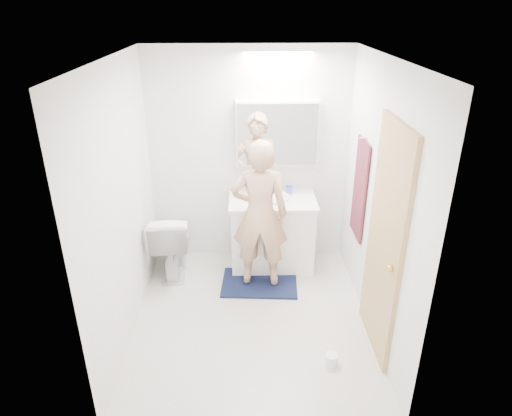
{
  "coord_description": "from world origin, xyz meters",
  "views": [
    {
      "loc": [
        -0.05,
        -3.52,
        2.79
      ],
      "look_at": [
        0.05,
        0.25,
        1.05
      ],
      "focal_mm": 31.68,
      "sensor_mm": 36.0,
      "label": 1
    }
  ],
  "objects_px": {
    "person": "(260,215)",
    "soap_bottle_b": "(251,187)",
    "toilet": "(172,242)",
    "soap_bottle_a": "(248,185)",
    "toilet_paper_roll": "(331,359)",
    "medicine_cabinet": "(277,133)",
    "toothbrush_cup": "(289,190)",
    "vanity_cabinet": "(272,234)"
  },
  "relations": [
    {
      "from": "toothbrush_cup",
      "to": "soap_bottle_a",
      "type": "bearing_deg",
      "value": -178.75
    },
    {
      "from": "person",
      "to": "soap_bottle_b",
      "type": "xyz_separation_m",
      "value": [
        -0.07,
        0.58,
        0.06
      ]
    },
    {
      "from": "medicine_cabinet",
      "to": "toothbrush_cup",
      "type": "relative_size",
      "value": 9.67
    },
    {
      "from": "soap_bottle_b",
      "to": "toothbrush_cup",
      "type": "xyz_separation_m",
      "value": [
        0.42,
        -0.02,
        -0.03
      ]
    },
    {
      "from": "medicine_cabinet",
      "to": "toilet_paper_roll",
      "type": "xyz_separation_m",
      "value": [
        0.36,
        -1.81,
        -1.45
      ]
    },
    {
      "from": "medicine_cabinet",
      "to": "toilet",
      "type": "bearing_deg",
      "value": -164.39
    },
    {
      "from": "medicine_cabinet",
      "to": "toothbrush_cup",
      "type": "distance_m",
      "value": 0.66
    },
    {
      "from": "soap_bottle_a",
      "to": "toilet_paper_roll",
      "type": "bearing_deg",
      "value": -68.92
    },
    {
      "from": "toilet",
      "to": "toothbrush_cup",
      "type": "xyz_separation_m",
      "value": [
        1.31,
        0.27,
        0.49
      ]
    },
    {
      "from": "medicine_cabinet",
      "to": "toilet",
      "type": "distance_m",
      "value": 1.65
    },
    {
      "from": "soap_bottle_a",
      "to": "person",
      "type": "bearing_deg",
      "value": -78.56
    },
    {
      "from": "toilet",
      "to": "toilet_paper_roll",
      "type": "bearing_deg",
      "value": 132.56
    },
    {
      "from": "vanity_cabinet",
      "to": "soap_bottle_b",
      "type": "relative_size",
      "value": 5.91
    },
    {
      "from": "medicine_cabinet",
      "to": "person",
      "type": "distance_m",
      "value": 0.93
    },
    {
      "from": "soap_bottle_b",
      "to": "medicine_cabinet",
      "type": "bearing_deg",
      "value": 6.2
    },
    {
      "from": "toilet",
      "to": "soap_bottle_a",
      "type": "relative_size",
      "value": 3.39
    },
    {
      "from": "toothbrush_cup",
      "to": "toilet_paper_roll",
      "type": "relative_size",
      "value": 0.83
    },
    {
      "from": "person",
      "to": "toothbrush_cup",
      "type": "distance_m",
      "value": 0.66
    },
    {
      "from": "vanity_cabinet",
      "to": "toothbrush_cup",
      "type": "distance_m",
      "value": 0.53
    },
    {
      "from": "toilet",
      "to": "toothbrush_cup",
      "type": "height_order",
      "value": "toothbrush_cup"
    },
    {
      "from": "toilet",
      "to": "toilet_paper_roll",
      "type": "xyz_separation_m",
      "value": [
        1.52,
        -1.48,
        -0.32
      ]
    },
    {
      "from": "vanity_cabinet",
      "to": "soap_bottle_a",
      "type": "xyz_separation_m",
      "value": [
        -0.27,
        0.15,
        0.54
      ]
    },
    {
      "from": "vanity_cabinet",
      "to": "toilet",
      "type": "height_order",
      "value": "vanity_cabinet"
    },
    {
      "from": "medicine_cabinet",
      "to": "toilet_paper_roll",
      "type": "height_order",
      "value": "medicine_cabinet"
    },
    {
      "from": "toilet",
      "to": "person",
      "type": "relative_size",
      "value": 0.48
    },
    {
      "from": "vanity_cabinet",
      "to": "toothbrush_cup",
      "type": "height_order",
      "value": "toothbrush_cup"
    },
    {
      "from": "vanity_cabinet",
      "to": "person",
      "type": "bearing_deg",
      "value": -111.12
    },
    {
      "from": "medicine_cabinet",
      "to": "person",
      "type": "relative_size",
      "value": 0.56
    },
    {
      "from": "medicine_cabinet",
      "to": "toilet_paper_roll",
      "type": "bearing_deg",
      "value": -78.8
    },
    {
      "from": "medicine_cabinet",
      "to": "toothbrush_cup",
      "type": "height_order",
      "value": "medicine_cabinet"
    },
    {
      "from": "soap_bottle_a",
      "to": "toothbrush_cup",
      "type": "relative_size",
      "value": 2.42
    },
    {
      "from": "person",
      "to": "vanity_cabinet",
      "type": "bearing_deg",
      "value": -107.34
    },
    {
      "from": "vanity_cabinet",
      "to": "soap_bottle_b",
      "type": "distance_m",
      "value": 0.58
    },
    {
      "from": "soap_bottle_a",
      "to": "soap_bottle_b",
      "type": "xyz_separation_m",
      "value": [
        0.04,
        0.03,
        -0.03
      ]
    },
    {
      "from": "toilet_paper_roll",
      "to": "medicine_cabinet",
      "type": "bearing_deg",
      "value": 101.2
    },
    {
      "from": "soap_bottle_a",
      "to": "soap_bottle_b",
      "type": "height_order",
      "value": "soap_bottle_a"
    },
    {
      "from": "person",
      "to": "soap_bottle_a",
      "type": "height_order",
      "value": "person"
    },
    {
      "from": "medicine_cabinet",
      "to": "soap_bottle_b",
      "type": "relative_size",
      "value": 5.78
    },
    {
      "from": "soap_bottle_a",
      "to": "soap_bottle_b",
      "type": "bearing_deg",
      "value": 37.01
    },
    {
      "from": "person",
      "to": "soap_bottle_b",
      "type": "bearing_deg",
      "value": -79.17
    },
    {
      "from": "soap_bottle_b",
      "to": "toothbrush_cup",
      "type": "relative_size",
      "value": 1.67
    },
    {
      "from": "soap_bottle_a",
      "to": "toothbrush_cup",
      "type": "xyz_separation_m",
      "value": [
        0.46,
        0.01,
        -0.07
      ]
    }
  ]
}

